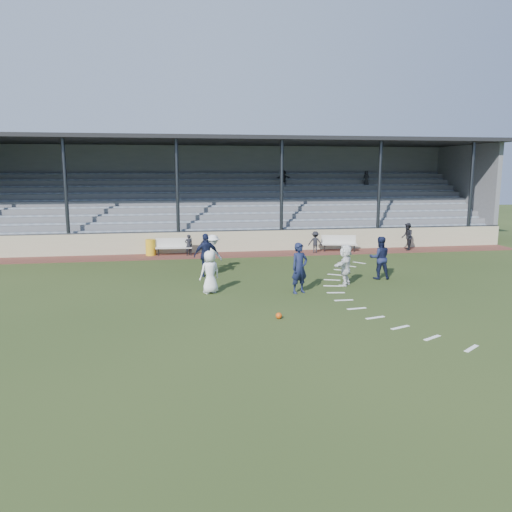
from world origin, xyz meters
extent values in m
plane|color=#2A3917|center=(0.00, 0.00, 0.00)|extent=(90.00, 90.00, 0.00)
cube|color=#572B23|center=(0.00, 10.50, 0.01)|extent=(34.00, 2.00, 0.02)
cube|color=#B7AE8C|center=(0.00, 11.55, 0.60)|extent=(34.00, 0.18, 1.20)
cube|color=beige|center=(-3.28, 10.69, 0.45)|extent=(2.02, 0.51, 0.06)
cube|color=beige|center=(-3.28, 10.91, 0.70)|extent=(2.00, 0.18, 0.54)
cylinder|color=#2F3236|center=(-4.13, 10.74, 0.22)|extent=(0.06, 0.06, 0.40)
cylinder|color=#2F3236|center=(-2.43, 10.64, 0.22)|extent=(0.06, 0.06, 0.40)
cube|color=beige|center=(6.19, 10.43, 0.45)|extent=(2.04, 0.80, 0.06)
cube|color=beige|center=(6.19, 10.65, 0.70)|extent=(1.97, 0.47, 0.54)
cylinder|color=#2F3236|center=(5.36, 10.60, 0.22)|extent=(0.06, 0.06, 0.40)
cylinder|color=#2F3236|center=(7.03, 10.25, 0.22)|extent=(0.06, 0.06, 0.40)
cylinder|color=gold|center=(-4.55, 10.95, 0.47)|extent=(0.56, 0.56, 0.89)
sphere|color=#D54B0C|center=(0.03, -1.86, 0.10)|extent=(0.20, 0.20, 0.20)
imported|color=white|center=(-1.90, 1.89, 0.83)|extent=(0.96, 0.82, 1.66)
imported|color=#151B3B|center=(1.51, 1.35, 0.98)|extent=(0.84, 0.71, 1.97)
imported|color=#151B3B|center=(5.58, 3.26, 0.93)|extent=(0.99, 0.81, 1.87)
imported|color=white|center=(-1.45, 6.16, 0.86)|extent=(1.17, 1.28, 1.72)
imported|color=#151B3B|center=(-1.84, 4.99, 0.97)|extent=(1.21, 0.73, 1.93)
imported|color=white|center=(3.70, 2.33, 0.85)|extent=(1.34, 1.57, 1.70)
imported|color=black|center=(10.32, 10.39, 0.82)|extent=(0.84, 0.94, 1.60)
imported|color=black|center=(-2.46, 10.58, 0.61)|extent=(0.48, 0.36, 1.17)
imported|color=black|center=(-1.57, 10.58, 0.53)|extent=(0.61, 0.28, 1.02)
imported|color=black|center=(4.72, 10.38, 0.63)|extent=(0.89, 0.67, 1.23)
cube|color=slate|center=(0.00, 12.10, 0.60)|extent=(34.00, 0.80, 1.20)
cube|color=gray|center=(0.00, 12.20, 1.25)|extent=(33.00, 0.28, 0.10)
cube|color=slate|center=(0.00, 12.90, 0.80)|extent=(34.00, 0.80, 1.60)
cube|color=gray|center=(0.00, 13.00, 1.65)|extent=(33.00, 0.28, 0.10)
cube|color=slate|center=(0.00, 13.70, 1.00)|extent=(34.00, 0.80, 2.00)
cube|color=gray|center=(0.00, 13.80, 2.05)|extent=(33.00, 0.28, 0.10)
cube|color=slate|center=(0.00, 14.50, 1.20)|extent=(34.00, 0.80, 2.40)
cube|color=gray|center=(0.00, 14.60, 2.45)|extent=(33.00, 0.28, 0.10)
cube|color=slate|center=(0.00, 15.30, 1.40)|extent=(34.00, 0.80, 2.80)
cube|color=gray|center=(0.00, 15.40, 2.85)|extent=(33.00, 0.28, 0.10)
cube|color=slate|center=(0.00, 16.10, 1.60)|extent=(34.00, 0.80, 3.20)
cube|color=gray|center=(0.00, 16.20, 3.25)|extent=(33.00, 0.28, 0.10)
cube|color=slate|center=(0.00, 16.90, 1.80)|extent=(34.00, 0.80, 3.60)
cube|color=gray|center=(0.00, 17.00, 3.65)|extent=(33.00, 0.28, 0.10)
cube|color=slate|center=(0.00, 17.70, 2.00)|extent=(34.00, 0.80, 4.00)
cube|color=gray|center=(0.00, 17.80, 4.05)|extent=(33.00, 0.28, 0.10)
cube|color=slate|center=(0.00, 18.50, 2.20)|extent=(34.00, 0.80, 4.40)
cube|color=gray|center=(0.00, 18.60, 4.45)|extent=(33.00, 0.28, 0.10)
cube|color=slate|center=(0.00, 19.10, 3.20)|extent=(34.00, 0.40, 6.40)
cube|color=slate|center=(16.85, 15.50, 3.20)|extent=(0.30, 7.80, 6.40)
cube|color=black|center=(0.00, 15.20, 6.50)|extent=(34.60, 9.00, 0.22)
cylinder|color=#2F3236|center=(-9.00, 11.65, 3.25)|extent=(0.20, 0.20, 6.50)
cylinder|color=#2F3236|center=(-3.00, 11.65, 3.25)|extent=(0.20, 0.20, 6.50)
cylinder|color=#2F3236|center=(3.00, 11.65, 3.25)|extent=(0.20, 0.20, 6.50)
cylinder|color=#2F3236|center=(9.00, 11.65, 3.25)|extent=(0.20, 0.20, 6.50)
cylinder|color=#2F3236|center=(15.00, 11.65, 3.25)|extent=(0.20, 0.20, 6.50)
cylinder|color=#2F3236|center=(0.00, 11.55, 1.25)|extent=(34.00, 0.05, 0.05)
imported|color=black|center=(10.25, 16.94, 4.12)|extent=(0.54, 0.38, 1.05)
imported|color=black|center=(4.29, 16.94, 4.13)|extent=(1.00, 0.35, 1.07)
cube|color=white|center=(6.12, 7.01, 0.01)|extent=(0.54, 0.61, 0.01)
cube|color=white|center=(5.29, 6.22, 0.01)|extent=(0.59, 0.56, 0.01)
cube|color=white|center=(4.57, 5.34, 0.01)|extent=(0.64, 0.51, 0.01)
cube|color=white|center=(3.96, 4.38, 0.01)|extent=(0.67, 0.44, 0.01)
cube|color=white|center=(3.48, 3.34, 0.01)|extent=(0.70, 0.37, 0.01)
cube|color=white|center=(3.13, 2.26, 0.01)|extent=(0.71, 0.29, 0.01)
cube|color=white|center=(2.92, 1.14, 0.01)|extent=(0.71, 0.21, 0.01)
cube|color=white|center=(2.85, 0.00, 0.01)|extent=(0.70, 0.12, 0.01)
cube|color=white|center=(2.92, -1.14, 0.01)|extent=(0.71, 0.21, 0.01)
cube|color=white|center=(3.13, -2.26, 0.01)|extent=(0.71, 0.29, 0.01)
cube|color=white|center=(3.48, -3.34, 0.01)|extent=(0.70, 0.37, 0.01)
cube|color=white|center=(3.96, -4.38, 0.01)|extent=(0.67, 0.44, 0.01)
cube|color=white|center=(4.57, -5.34, 0.01)|extent=(0.64, 0.51, 0.01)
camera|label=1|loc=(-3.17, -16.96, 4.72)|focal=35.00mm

